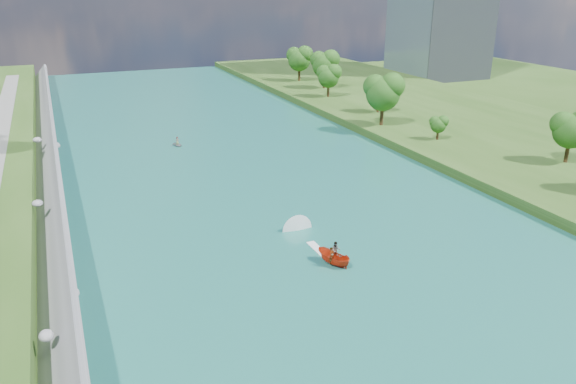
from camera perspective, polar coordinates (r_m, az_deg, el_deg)
name	(u,v)px	position (r m, az deg, el deg)	size (l,w,h in m)	color
ground	(337,266)	(56.42, 5.04, -7.53)	(260.00, 260.00, 0.00)	#2D5119
river_water	(266,199)	(73.00, -2.26, -0.67)	(55.00, 240.00, 0.10)	#1A6463
berm_east	(552,151)	(100.51, 25.20, 3.76)	(44.00, 240.00, 1.50)	#2D5119
riprap_bank	(51,219)	(67.70, -22.95, -2.56)	(3.95, 236.00, 4.39)	slate
trees_east	(408,96)	(109.17, 12.13, 9.50)	(18.90, 136.78, 11.20)	#165316
motorboat	(326,251)	(57.66, 3.88, -6.00)	(3.60, 18.87, 2.12)	red
raft	(178,144)	(98.27, -11.16, 4.83)	(2.28, 2.80, 1.55)	gray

